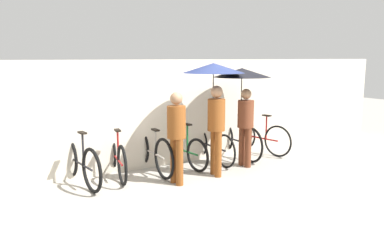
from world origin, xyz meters
name	(u,v)px	position (x,y,z in m)	size (l,w,h in m)	color
ground_plane	(223,186)	(0.00, 0.00, 0.00)	(30.00, 30.00, 0.00)	#9E998E
back_wall	(175,112)	(0.00, 1.72, 1.06)	(12.10, 0.12, 2.13)	beige
parked_bicycle_0	(80,162)	(-2.05, 1.36, 0.39)	(0.44, 1.77, 1.09)	black
parked_bicycle_1	(117,157)	(-1.37, 1.44, 0.37)	(0.45, 1.68, 1.02)	black
parked_bicycle_2	(152,152)	(-0.68, 1.40, 0.39)	(0.44, 1.82, 1.10)	black
parked_bicycle_3	(182,149)	(0.00, 1.43, 0.35)	(0.44, 1.64, 1.01)	black
parked_bicycle_4	(211,145)	(0.68, 1.40, 0.36)	(0.44, 1.69, 0.98)	black
parked_bicycle_5	(236,139)	(1.37, 1.44, 0.39)	(0.44, 1.76, 1.02)	black
parked_bicycle_6	(260,137)	(2.05, 1.45, 0.37)	(0.54, 1.62, 1.06)	black
pedestrian_leading	(176,131)	(-0.61, 0.53, 0.93)	(0.32, 0.32, 1.60)	brown
pedestrian_center	(214,85)	(0.25, 0.67, 1.68)	(1.14, 1.14, 2.07)	brown
pedestrian_trailing	(243,86)	(1.08, 0.88, 1.60)	(1.14, 1.14, 1.96)	brown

